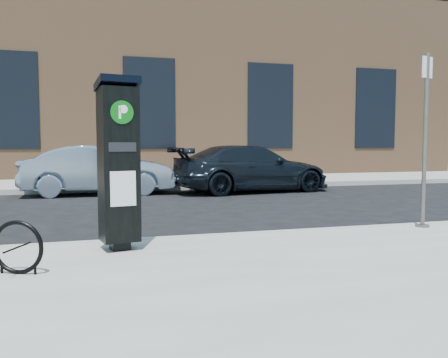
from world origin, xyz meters
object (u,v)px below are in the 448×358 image
object	(u,v)px
bike_rack	(18,248)
car_silver	(99,170)
sign_pole	(425,142)
parking_kiosk	(119,162)
car_dark	(251,169)

from	to	relation	value
bike_rack	car_silver	distance (m)	8.92
sign_pole	parking_kiosk	bearing A→B (deg)	166.16
sign_pole	car_silver	distance (m)	9.09
bike_rack	parking_kiosk	bearing A→B (deg)	62.41
car_silver	car_dark	world-z (taller)	car_dark
bike_rack	car_dark	world-z (taller)	car_dark
car_silver	car_dark	distance (m)	4.47
bike_rack	car_silver	size ratio (longest dim) A/B	0.13
parking_kiosk	car_dark	world-z (taller)	parking_kiosk
sign_pole	car_silver	world-z (taller)	sign_pole
car_silver	bike_rack	bearing A→B (deg)	174.20
sign_pole	car_silver	bearing A→B (deg)	104.13
parking_kiosk	bike_rack	world-z (taller)	parking_kiosk
sign_pole	bike_rack	size ratio (longest dim) A/B	4.90
bike_rack	car_silver	bearing A→B (deg)	107.22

